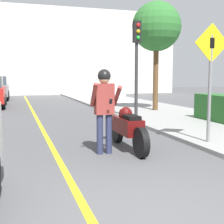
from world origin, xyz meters
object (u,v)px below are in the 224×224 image
object	(u,v)px
crossing_sign	(211,72)
street_tree	(156,27)
traffic_light	(137,51)
motorcycle	(127,127)
person_biker	(104,102)

from	to	relation	value
crossing_sign	street_tree	xyz separation A→B (m)	(1.86, 6.93, 2.12)
street_tree	traffic_light	bearing A→B (deg)	-127.49
motorcycle	street_tree	distance (m)	8.41
motorcycle	person_biker	xyz separation A→B (m)	(-0.63, -0.26, 0.63)
street_tree	person_biker	bearing A→B (deg)	-122.80
crossing_sign	person_biker	bearing A→B (deg)	179.97
crossing_sign	traffic_light	bearing A→B (deg)	91.85
motorcycle	crossing_sign	size ratio (longest dim) A/B	0.80
person_biker	crossing_sign	size ratio (longest dim) A/B	0.65
traffic_light	person_biker	bearing A→B (deg)	-119.70
traffic_light	street_tree	xyz separation A→B (m)	(2.00, 2.61, 1.33)
crossing_sign	traffic_light	size ratio (longest dim) A/B	0.79
motorcycle	traffic_light	world-z (taller)	traffic_light
crossing_sign	traffic_light	world-z (taller)	traffic_light
traffic_light	crossing_sign	bearing A→B (deg)	-88.15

